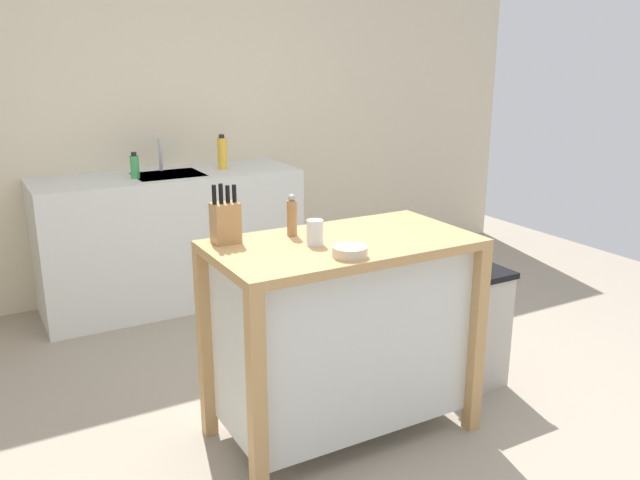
{
  "coord_description": "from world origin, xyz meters",
  "views": [
    {
      "loc": [
        -1.49,
        -2.12,
        1.7
      ],
      "look_at": [
        -0.1,
        0.37,
        0.87
      ],
      "focal_mm": 36.84,
      "sensor_mm": 36.0,
      "label": 1
    }
  ],
  "objects_px": {
    "drinking_cup": "(315,232)",
    "bottle_spray_cleaner": "(222,153)",
    "kitchen_island": "(342,328)",
    "pepper_grinder": "(292,216)",
    "knife_block": "(225,221)",
    "sink_faucet": "(160,155)",
    "trash_bin": "(470,328)",
    "bowl_ceramic_wide": "(350,251)",
    "bottle_dish_soap": "(135,166)"
  },
  "relations": [
    {
      "from": "kitchen_island",
      "to": "bottle_dish_soap",
      "type": "height_order",
      "value": "bottle_dish_soap"
    },
    {
      "from": "kitchen_island",
      "to": "bottle_spray_cleaner",
      "type": "bearing_deg",
      "value": 83.66
    },
    {
      "from": "trash_bin",
      "to": "sink_faucet",
      "type": "xyz_separation_m",
      "value": [
        -0.98,
        2.06,
        0.7
      ]
    },
    {
      "from": "drinking_cup",
      "to": "sink_faucet",
      "type": "relative_size",
      "value": 0.49
    },
    {
      "from": "drinking_cup",
      "to": "trash_bin",
      "type": "relative_size",
      "value": 0.17
    },
    {
      "from": "pepper_grinder",
      "to": "sink_faucet",
      "type": "bearing_deg",
      "value": 90.48
    },
    {
      "from": "trash_bin",
      "to": "sink_faucet",
      "type": "relative_size",
      "value": 2.86
    },
    {
      "from": "bowl_ceramic_wide",
      "to": "sink_faucet",
      "type": "height_order",
      "value": "sink_faucet"
    },
    {
      "from": "pepper_grinder",
      "to": "bottle_spray_cleaner",
      "type": "xyz_separation_m",
      "value": [
        0.37,
        1.8,
        0.01
      ]
    },
    {
      "from": "drinking_cup",
      "to": "sink_faucet",
      "type": "height_order",
      "value": "sink_faucet"
    },
    {
      "from": "trash_bin",
      "to": "knife_block",
      "type": "bearing_deg",
      "value": 173.11
    },
    {
      "from": "drinking_cup",
      "to": "bottle_spray_cleaner",
      "type": "distance_m",
      "value": 2.0
    },
    {
      "from": "drinking_cup",
      "to": "bottle_dish_soap",
      "type": "distance_m",
      "value": 1.94
    },
    {
      "from": "drinking_cup",
      "to": "kitchen_island",
      "type": "bearing_deg",
      "value": 1.4
    },
    {
      "from": "bottle_dish_soap",
      "to": "bottle_spray_cleaner",
      "type": "bearing_deg",
      "value": 4.46
    },
    {
      "from": "pepper_grinder",
      "to": "trash_bin",
      "type": "bearing_deg",
      "value": -6.75
    },
    {
      "from": "trash_bin",
      "to": "bottle_spray_cleaner",
      "type": "relative_size",
      "value": 2.64
    },
    {
      "from": "pepper_grinder",
      "to": "sink_faucet",
      "type": "xyz_separation_m",
      "value": [
        -0.02,
        1.94,
        0.01
      ]
    },
    {
      "from": "drinking_cup",
      "to": "pepper_grinder",
      "type": "relative_size",
      "value": 0.58
    },
    {
      "from": "drinking_cup",
      "to": "sink_faucet",
      "type": "xyz_separation_m",
      "value": [
        -0.03,
        2.12,
        0.04
      ]
    },
    {
      "from": "kitchen_island",
      "to": "drinking_cup",
      "type": "height_order",
      "value": "drinking_cup"
    },
    {
      "from": "kitchen_island",
      "to": "drinking_cup",
      "type": "relative_size",
      "value": 10.63
    },
    {
      "from": "bottle_spray_cleaner",
      "to": "knife_block",
      "type": "bearing_deg",
      "value": -110.75
    },
    {
      "from": "pepper_grinder",
      "to": "bottle_spray_cleaner",
      "type": "bearing_deg",
      "value": 78.22
    },
    {
      "from": "drinking_cup",
      "to": "sink_faucet",
      "type": "bearing_deg",
      "value": 90.92
    },
    {
      "from": "bowl_ceramic_wide",
      "to": "pepper_grinder",
      "type": "bearing_deg",
      "value": 98.59
    },
    {
      "from": "knife_block",
      "to": "bowl_ceramic_wide",
      "type": "relative_size",
      "value": 1.83
    },
    {
      "from": "knife_block",
      "to": "trash_bin",
      "type": "height_order",
      "value": "knife_block"
    },
    {
      "from": "knife_block",
      "to": "bottle_spray_cleaner",
      "type": "bearing_deg",
      "value": 69.25
    },
    {
      "from": "bottle_spray_cleaner",
      "to": "drinking_cup",
      "type": "bearing_deg",
      "value": -100.27
    },
    {
      "from": "knife_block",
      "to": "trash_bin",
      "type": "relative_size",
      "value": 0.4
    },
    {
      "from": "trash_bin",
      "to": "bottle_spray_cleaner",
      "type": "bearing_deg",
      "value": 107.14
    },
    {
      "from": "knife_block",
      "to": "sink_faucet",
      "type": "bearing_deg",
      "value": 81.76
    },
    {
      "from": "sink_faucet",
      "to": "bottle_spray_cleaner",
      "type": "xyz_separation_m",
      "value": [
        0.39,
        -0.15,
        0.0
      ]
    },
    {
      "from": "knife_block",
      "to": "pepper_grinder",
      "type": "relative_size",
      "value": 1.37
    },
    {
      "from": "pepper_grinder",
      "to": "trash_bin",
      "type": "relative_size",
      "value": 0.29
    },
    {
      "from": "bowl_ceramic_wide",
      "to": "bottle_spray_cleaner",
      "type": "height_order",
      "value": "bottle_spray_cleaner"
    },
    {
      "from": "bottle_dish_soap",
      "to": "sink_faucet",
      "type": "bearing_deg",
      "value": 40.84
    },
    {
      "from": "drinking_cup",
      "to": "pepper_grinder",
      "type": "bearing_deg",
      "value": 95.79
    },
    {
      "from": "drinking_cup",
      "to": "pepper_grinder",
      "type": "height_order",
      "value": "pepper_grinder"
    },
    {
      "from": "knife_block",
      "to": "bottle_dish_soap",
      "type": "xyz_separation_m",
      "value": [
        0.05,
        1.71,
        -0.03
      ]
    },
    {
      "from": "knife_block",
      "to": "bottle_spray_cleaner",
      "type": "relative_size",
      "value": 1.06
    },
    {
      "from": "kitchen_island",
      "to": "bottle_dish_soap",
      "type": "distance_m",
      "value": 2.01
    },
    {
      "from": "pepper_grinder",
      "to": "bottle_spray_cleaner",
      "type": "relative_size",
      "value": 0.77
    },
    {
      "from": "knife_block",
      "to": "trash_bin",
      "type": "xyz_separation_m",
      "value": [
        1.26,
        -0.15,
        -0.7
      ]
    },
    {
      "from": "trash_bin",
      "to": "bottle_spray_cleaner",
      "type": "xyz_separation_m",
      "value": [
        -0.59,
        1.91,
        0.7
      ]
    },
    {
      "from": "knife_block",
      "to": "bowl_ceramic_wide",
      "type": "xyz_separation_m",
      "value": [
        0.35,
        -0.42,
        -0.07
      ]
    },
    {
      "from": "kitchen_island",
      "to": "drinking_cup",
      "type": "bearing_deg",
      "value": -178.6
    },
    {
      "from": "bottle_dish_soap",
      "to": "drinking_cup",
      "type": "bearing_deg",
      "value": -82.35
    },
    {
      "from": "kitchen_island",
      "to": "bowl_ceramic_wide",
      "type": "xyz_separation_m",
      "value": [
        -0.1,
        -0.21,
        0.43
      ]
    }
  ]
}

